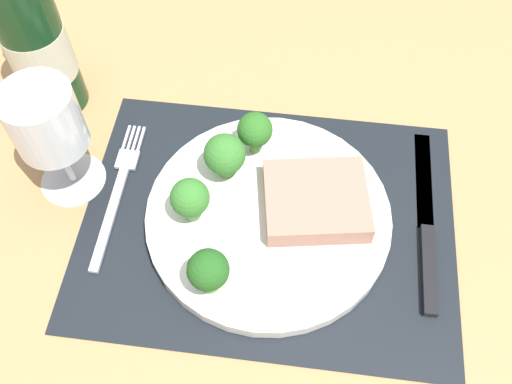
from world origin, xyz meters
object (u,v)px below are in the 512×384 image
Objects in this scene: wine_bottle at (36,42)px; wine_glass at (47,126)px; knife at (427,232)px; plate at (268,216)px; steak at (316,201)px; fork at (118,191)px.

wine_bottle is 12.76cm from wine_glass.
knife is 40.86cm from wine_glass.
knife is at bearing 1.78° from plate.
wine_bottle reaches higher than knife.
wine_bottle reaches higher than wine_glass.
plate is 0.97× the size of wine_bottle.
plate reaches higher than knife.
steak is 12.48cm from knife.
plate is 1.14× the size of knife.
wine_glass is at bearing -65.51° from wine_bottle.
steak reaches higher than fork.
wine_bottle is at bearing 161.17° from knife.
fork is at bearing 179.76° from steak.
wine_glass is at bearing 175.09° from knife.
knife is (12.19, -0.80, -2.56)cm from steak.
wine_bottle is at bearing 128.51° from fork.
steak is at bearing -2.65° from wine_glass.
fork is at bearing -12.02° from wine_glass.
fork is 0.83× the size of knife.
wine_bottle reaches higher than steak.
wine_bottle is at bearing 153.07° from plate.
steak is 28.39cm from wine_glass.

